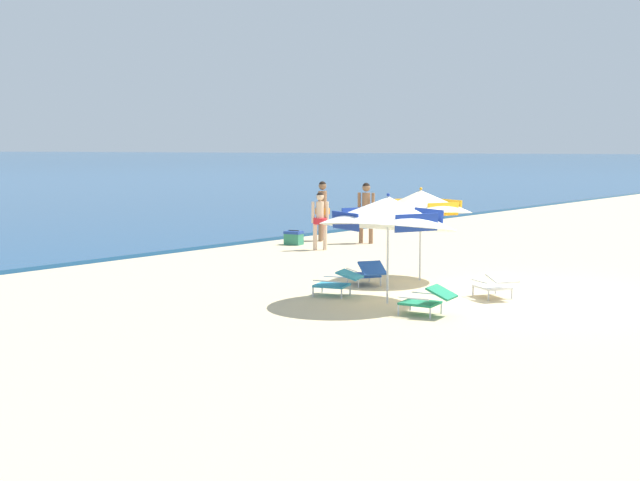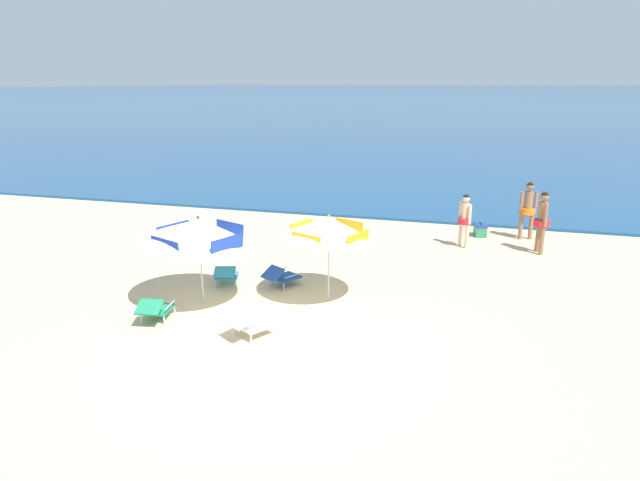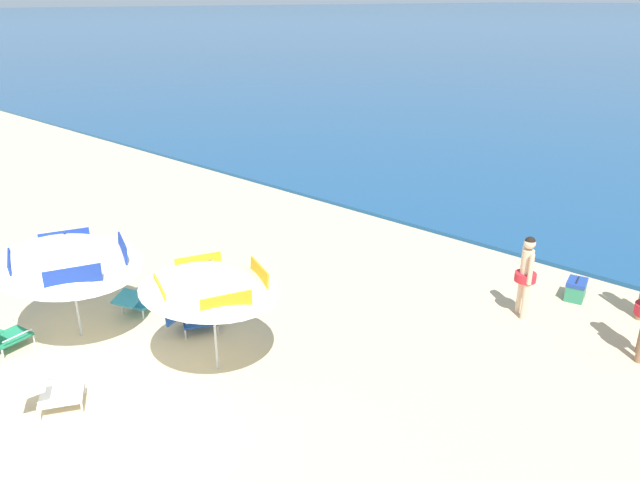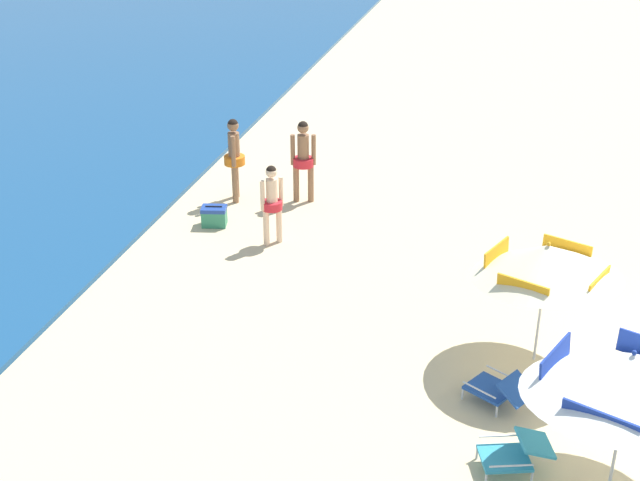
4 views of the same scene
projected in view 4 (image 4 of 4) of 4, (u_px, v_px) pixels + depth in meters
name	position (u px, v px, depth m)	size (l,w,h in m)	color
beach_umbrella_striped_main	(630.00, 375.00, 9.72)	(3.03, 2.99, 2.09)	silver
beach_umbrella_striped_second	(547.00, 261.00, 12.22)	(3.07, 3.07, 2.01)	silver
lounge_chair_facing_sea	(499.00, 389.00, 11.81)	(0.91, 1.03, 0.52)	#1E4799
lounge_chair_spare_folded	(515.00, 453.00, 10.60)	(0.77, 0.98, 0.50)	teal
person_standing_near_shore	(272.00, 199.00, 16.10)	(0.39, 0.39, 1.59)	beige
person_standing_beside	(234.00, 154.00, 17.97)	(0.52, 0.44, 1.80)	#8C6042
person_wading_in	(303.00, 156.00, 17.89)	(0.44, 0.52, 1.78)	#8C6042
cooler_box	(214.00, 216.00, 17.15)	(0.44, 0.56, 0.43)	#2D7F5B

